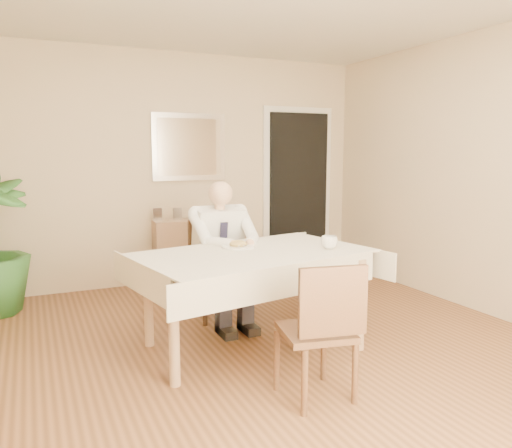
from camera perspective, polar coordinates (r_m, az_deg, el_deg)
name	(u,v)px	position (r m, az deg, el deg)	size (l,w,h in m)	color
room	(277,180)	(3.45, 2.42, 5.00)	(5.00, 5.02, 2.60)	brown
doorway	(298,191)	(6.37, 4.81, 3.74)	(0.96, 0.07, 2.10)	white
mirror	(189,147)	(5.79, -7.64, 8.70)	(0.86, 0.04, 0.76)	silver
dining_table	(253,263)	(3.76, -0.32, -4.45)	(1.90, 1.33, 0.75)	#A27D59
chair_far	(214,262)	(4.60, -4.83, -4.33)	(0.45, 0.45, 0.88)	#432617
chair_near	(322,325)	(3.03, 7.60, -11.41)	(0.48, 0.48, 0.86)	#432617
seated_man	(225,246)	(4.30, -3.57, -2.56)	(0.48, 0.72, 1.24)	white
plate	(238,247)	(3.90, -2.05, -2.60)	(0.26, 0.26, 0.02)	white
food	(238,244)	(3.90, -2.05, -2.28)	(0.14, 0.14, 0.06)	olive
knife	(246,245)	(3.86, -1.16, -2.46)	(0.01, 0.01, 0.13)	silver
fork	(236,246)	(3.83, -2.26, -2.55)	(0.01, 0.01, 0.13)	silver
coffee_mug	(329,242)	(3.89, 8.37, -2.09)	(0.13, 0.13, 0.10)	white
sideboard	(195,251)	(5.76, -6.98, -3.10)	(0.92, 0.31, 0.74)	#A27D59
photo_frame_left	(157,214)	(5.65, -11.20, 1.10)	(0.10, 0.02, 0.14)	silver
photo_frame_center	(177,214)	(5.64, -8.98, 1.14)	(0.10, 0.02, 0.14)	silver
photo_frame_right	(204,212)	(5.76, -5.93, 1.34)	(0.10, 0.02, 0.14)	silver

